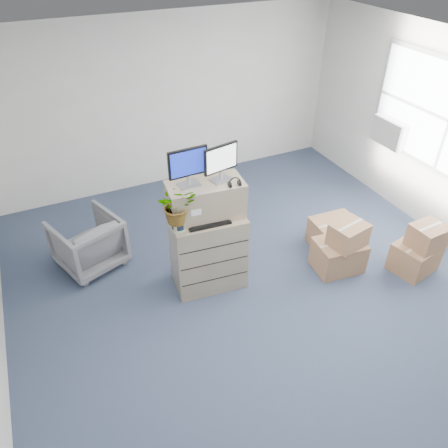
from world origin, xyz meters
The scene contains 17 objects.
ground centered at (0.00, 0.00, 0.00)m, with size 7.00×7.00×0.00m, color #2A334C.
wall_back centered at (0.00, 3.51, 1.40)m, with size 6.00×0.02×2.80m, color beige.
ac_unit centered at (2.87, 1.40, 1.20)m, with size 0.24×0.60×0.40m, color silver.
filing_cabinet_lower centered at (-0.51, 0.70, 0.51)m, with size 0.88×0.54×1.03m, color gray.
filing_cabinet_upper centered at (-0.50, 0.75, 1.25)m, with size 0.88×0.44×0.44m, color gray.
monitor_left centered at (-0.69, 0.77, 1.72)m, with size 0.46×0.19×0.45m.
monitor_right centered at (-0.31, 0.74, 1.71)m, with size 0.44×0.21×0.43m.
headphones centered at (-0.23, 0.56, 1.51)m, with size 0.14×0.14×0.02m, color black.
keyboard centered at (-0.54, 0.58, 1.04)m, with size 0.50×0.21×0.03m, color black.
mouse centered at (-0.20, 0.55, 1.04)m, with size 0.09×0.06×0.03m, color silver.
water_bottle centered at (-0.45, 0.78, 1.15)m, with size 0.07×0.07×0.24m, color gray.
phone_dock centered at (-0.53, 0.72, 1.07)m, with size 0.06×0.05×0.13m.
external_drive centered at (-0.21, 0.75, 1.06)m, with size 0.20×0.15×0.06m, color black.
tissue_box centered at (-0.13, 0.72, 1.13)m, with size 0.21×0.10×0.08m, color #398EC2.
potted_plant centered at (-0.88, 0.64, 1.28)m, with size 0.52×0.56×0.45m.
office_chair centered at (-1.83, 1.71, 0.40)m, with size 0.78×0.73×0.81m, color #59595D.
cardboard_boxes centered at (1.56, 0.19, 0.28)m, with size 1.57×1.44×0.74m.
Camera 1 is at (-2.11, -3.21, 3.98)m, focal length 35.00 mm.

